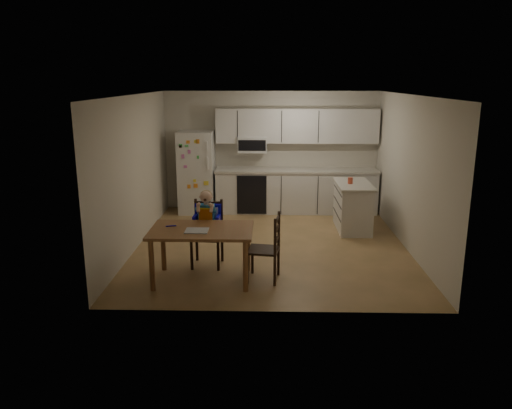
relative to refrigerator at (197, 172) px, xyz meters
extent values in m
cube|color=olive|center=(1.55, -2.15, -0.85)|extent=(4.50, 5.00, 0.01)
cube|color=beige|center=(1.55, 0.35, 0.40)|extent=(4.50, 0.02, 2.50)
cube|color=beige|center=(-0.70, -2.15, 0.40)|extent=(0.02, 5.00, 2.50)
cube|color=beige|center=(3.80, -2.15, 0.40)|extent=(0.02, 5.00, 2.50)
cube|color=white|center=(1.55, -2.15, 1.65)|extent=(4.50, 5.00, 0.01)
cube|color=silver|center=(0.00, 0.00, 0.00)|extent=(0.72, 0.70, 1.70)
cube|color=silver|center=(2.08, 0.05, -0.42)|extent=(3.34, 0.60, 0.86)
cube|color=beige|center=(2.08, 0.04, 0.04)|extent=(3.37, 0.62, 0.05)
cube|color=black|center=(1.16, -0.26, -0.42)|extent=(0.60, 0.02, 0.80)
cube|color=silver|center=(2.08, 0.18, 0.95)|extent=(3.34, 0.34, 0.70)
cube|color=silver|center=(1.16, 0.15, 0.57)|extent=(0.60, 0.38, 0.33)
cube|color=silver|center=(3.07, -1.19, -0.43)|extent=(0.57, 1.13, 0.83)
cube|color=beige|center=(3.07, -1.19, 0.00)|extent=(0.62, 1.19, 0.05)
cylinder|color=#B94329|center=(3.00, -1.22, 0.09)|extent=(0.09, 0.09, 0.11)
cube|color=brown|center=(0.58, -3.69, -0.12)|extent=(1.40, 0.90, 0.04)
cylinder|color=brown|center=(-0.04, -4.07, -0.49)|extent=(0.07, 0.07, 0.71)
cylinder|color=brown|center=(-0.04, -3.32, -0.49)|extent=(0.07, 0.07, 0.71)
cylinder|color=brown|center=(1.20, -4.07, -0.49)|extent=(0.07, 0.07, 0.71)
cylinder|color=brown|center=(1.20, -3.32, -0.49)|extent=(0.07, 0.07, 0.71)
cube|color=#ABAAAF|center=(0.53, -3.79, -0.09)|extent=(0.31, 0.27, 0.01)
cylinder|color=#100CBF|center=(0.13, -3.59, -0.09)|extent=(0.12, 0.06, 0.02)
cube|color=black|center=(0.58, -3.12, -0.40)|extent=(0.46, 0.46, 0.03)
cube|color=black|center=(0.37, -3.31, -0.63)|extent=(0.04, 0.04, 0.44)
cube|color=black|center=(0.40, -2.92, -0.63)|extent=(0.04, 0.04, 0.44)
cube|color=black|center=(0.77, -3.33, -0.63)|extent=(0.04, 0.04, 0.44)
cube|color=black|center=(0.79, -2.94, -0.63)|extent=(0.04, 0.04, 0.44)
cube|color=black|center=(0.59, -2.93, -0.12)|extent=(0.44, 0.06, 0.52)
cube|color=#100CBF|center=(0.58, -3.12, -0.33)|extent=(0.41, 0.37, 0.10)
cube|color=#100CBF|center=(0.59, -2.98, -0.10)|extent=(0.40, 0.08, 0.35)
cube|color=#5B7CED|center=(0.58, -3.15, -0.27)|extent=(0.32, 0.28, 0.02)
cube|color=#2064A1|center=(0.58, -3.11, -0.04)|extent=(0.24, 0.16, 0.27)
cube|color=red|center=(0.58, -3.18, -0.05)|extent=(0.20, 0.02, 0.21)
sphere|color=beige|center=(0.58, -3.12, 0.22)|extent=(0.19, 0.19, 0.18)
ellipsoid|color=olive|center=(0.58, -3.12, 0.24)|extent=(0.19, 0.17, 0.15)
cube|color=black|center=(1.43, -3.64, -0.41)|extent=(0.48, 0.48, 0.03)
cube|color=black|center=(1.27, -3.43, -0.64)|extent=(0.04, 0.04, 0.42)
cube|color=black|center=(1.65, -3.48, -0.64)|extent=(0.04, 0.04, 0.42)
cube|color=black|center=(1.22, -3.80, -0.64)|extent=(0.04, 0.04, 0.42)
cube|color=black|center=(1.59, -3.86, -0.64)|extent=(0.04, 0.04, 0.42)
cube|color=black|center=(1.62, -3.67, -0.15)|extent=(0.10, 0.42, 0.50)
camera|label=1|loc=(1.49, -10.21, 1.91)|focal=35.00mm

